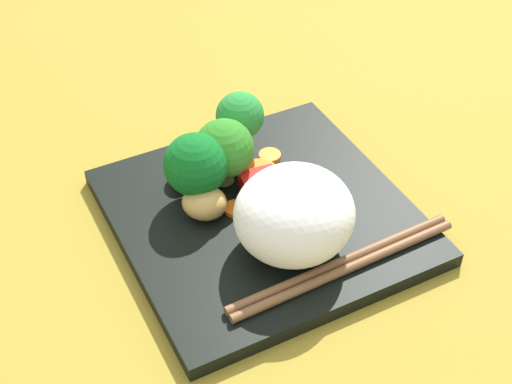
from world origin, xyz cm
name	(u,v)px	position (x,y,z in cm)	size (l,w,h in cm)	color
ground_plane	(262,230)	(0.00, 0.00, -1.00)	(110.00, 110.00, 2.00)	olive
square_plate	(262,216)	(0.00, 0.00, 0.70)	(24.10, 24.10, 1.39)	black
rice_mound	(297,213)	(-0.30, 4.92, 4.98)	(9.45, 9.78, 7.18)	white
broccoli_floret_0	(240,117)	(-2.39, -8.12, 5.29)	(4.43, 4.43, 6.29)	#6BB24E
broccoli_floret_1	(196,165)	(4.09, -4.15, 5.15)	(5.49, 5.49, 6.62)	#7AB25D
broccoli_floret_2	(224,149)	(0.87, -5.10, 4.92)	(5.25, 5.25, 6.41)	#5A8F44
carrot_slice_0	(260,171)	(-2.33, -4.37, 1.66)	(2.93, 2.93, 0.54)	orange
carrot_slice_1	(270,156)	(-4.17, -5.75, 1.66)	(2.07, 2.07, 0.53)	orange
carrot_slice_2	(236,165)	(-0.86, -6.15, 1.68)	(2.09, 2.09, 0.58)	orange
carrot_slice_3	(198,161)	(1.89, -8.53, 1.60)	(2.31, 2.31, 0.42)	#F49C38
carrot_slice_4	(236,209)	(1.98, -1.14, 1.60)	(2.01, 2.01, 0.41)	orange
pepper_chunk_0	(261,186)	(-1.01, -1.96, 2.29)	(3.00, 3.24, 1.80)	red
pepper_chunk_1	(282,181)	(-3.08, -1.83, 2.05)	(2.62, 2.03, 1.31)	red
chicken_piece_0	(205,203)	(4.47, -1.99, 2.75)	(3.87, 3.41, 2.71)	tan
chicken_piece_1	(179,176)	(4.61, -6.84, 2.18)	(2.53, 2.12, 1.58)	tan
chopstick_pair	(344,266)	(-2.16, 9.02, 1.77)	(20.51, 1.94, 0.76)	brown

